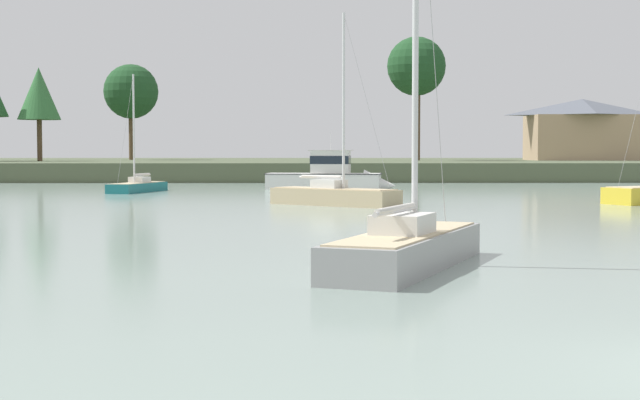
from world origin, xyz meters
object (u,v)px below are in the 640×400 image
at_px(sailboat_teal, 138,189).
at_px(sailboat_grey, 407,257).
at_px(cruiser_white, 336,180).
at_px(sailboat_sand, 334,201).

relative_size(sailboat_teal, sailboat_grey, 0.70).
relative_size(cruiser_white, sailboat_teal, 1.17).
relative_size(sailboat_grey, sailboat_sand, 1.14).
height_order(sailboat_teal, sailboat_sand, sailboat_sand).
bearing_deg(sailboat_sand, sailboat_teal, 129.74).
bearing_deg(sailboat_grey, cruiser_white, 90.45).
xyz_separation_m(sailboat_teal, sailboat_grey, (13.43, -39.86, 0.06)).
distance_m(cruiser_white, sailboat_sand, 19.75).
distance_m(sailboat_teal, sailboat_grey, 42.06).
relative_size(cruiser_white, sailboat_sand, 0.94).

